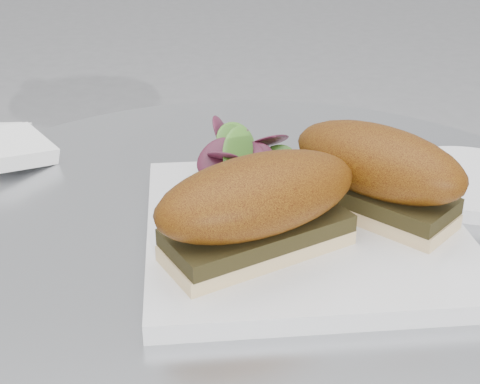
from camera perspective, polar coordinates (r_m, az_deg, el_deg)
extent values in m
cylinder|color=#AFB2B7|center=(0.61, 1.32, -3.71)|extent=(0.70, 0.70, 0.02)
cube|color=white|center=(0.59, 5.42, -3.12)|extent=(0.27, 0.27, 0.02)
cube|color=tan|center=(0.53, 1.53, -4.53)|extent=(0.16, 0.12, 0.01)
cube|color=black|center=(0.53, 1.55, -3.27)|extent=(0.16, 0.12, 0.01)
ellipsoid|color=#603909|center=(0.51, 1.59, -0.26)|extent=(0.19, 0.15, 0.06)
cube|color=tan|center=(0.60, 11.27, -1.28)|extent=(0.14, 0.14, 0.01)
cube|color=black|center=(0.59, 11.38, -0.13)|extent=(0.14, 0.14, 0.01)
ellipsoid|color=#603909|center=(0.58, 11.65, 2.60)|extent=(0.16, 0.17, 0.06)
cylinder|color=white|center=(0.71, 19.04, 0.81)|extent=(0.16, 0.16, 0.01)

